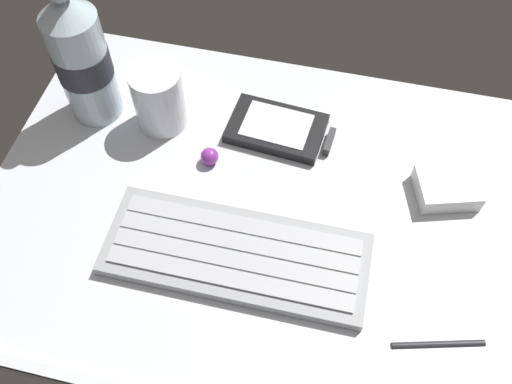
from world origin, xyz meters
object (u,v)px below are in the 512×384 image
Objects in this scene: keyboard at (236,254)px; water_bottle at (81,58)px; trackball_mouse at (210,156)px; stylus_pen at (439,343)px; handheld_device at (282,129)px; juice_cup at (159,100)px; charger_block at (447,188)px.

keyboard is 29.87cm from water_bottle.
trackball_mouse reaches higher than stylus_pen.
juice_cup is at bearing -174.42° from handheld_device.
stylus_pen is (28.75, -16.91, -0.75)cm from trackball_mouse.
handheld_device is 0.64× the size of water_bottle.
handheld_device is at bearing 86.19° from keyboard.
keyboard is at bearing -93.81° from handheld_device.
charger_block is at bearing -12.70° from handheld_device.
handheld_device is 1.56× the size of juice_cup.
trackball_mouse is at bearing -32.82° from juice_cup.
charger_block is at bearing 32.08° from keyboard.
trackball_mouse is at bearing 118.15° from keyboard.
stylus_pen is at bearing -47.97° from handheld_device.
trackball_mouse is 0.23× the size of stylus_pen.
water_bottle reaches higher than juice_cup.
charger_block is at bearing 3.62° from trackball_mouse.
stylus_pen is (0.29, -18.71, -0.85)cm from charger_block.
juice_cup is (-14.16, 16.99, 3.10)cm from keyboard.
trackball_mouse is (16.69, -5.04, -7.91)cm from water_bottle.
keyboard is 1.40× the size of water_bottle.
handheld_device is 6.02× the size of trackball_mouse.
juice_cup is at bearing -0.36° from water_bottle.
water_bottle is at bearing 163.20° from trackball_mouse.
handheld_device reaches higher than stylus_pen.
juice_cup is at bearing 134.09° from stylus_pen.
water_bottle is 45.93cm from charger_block.
water_bottle is at bearing 179.64° from juice_cup.
water_bottle is at bearing 139.28° from stylus_pen.
water_bottle is at bearing 143.60° from keyboard.
keyboard is 3.06× the size of stylus_pen.
handheld_device is 1.89× the size of charger_block.
charger_block is 0.74× the size of stylus_pen.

